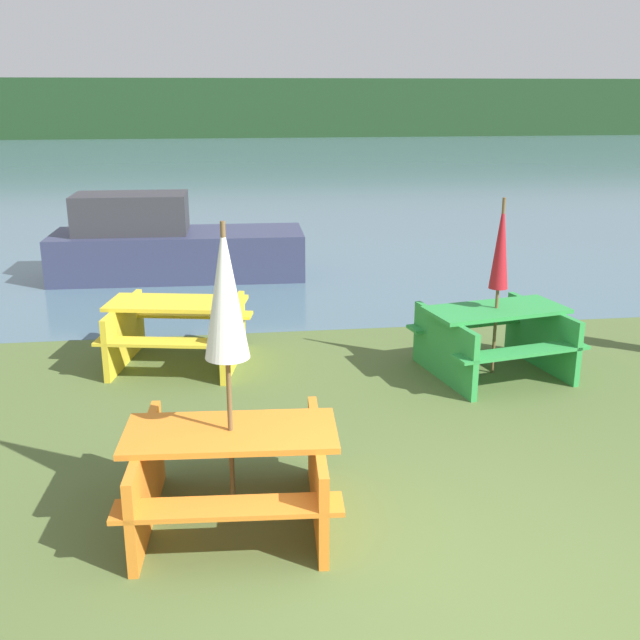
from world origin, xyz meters
name	(u,v)px	position (x,y,z in m)	size (l,w,h in m)	color
ground_plane	(465,620)	(0.00, 0.00, 0.00)	(60.00, 60.00, 0.00)	#516633
water	(249,163)	(0.00, 30.88, 0.00)	(60.00, 50.00, 0.00)	slate
far_treeline	(236,108)	(0.00, 50.88, 2.00)	(80.00, 1.60, 4.00)	#1E3D1E
picnic_table_orange	(232,467)	(-1.38, 1.33, 0.44)	(1.64, 1.48, 0.74)	orange
picnic_table_green	(495,335)	(1.65, 4.04, 0.46)	(1.80, 1.66, 0.78)	green
picnic_table_yellow	(178,327)	(-1.94, 4.84, 0.46)	(1.82, 1.66, 0.77)	yellow
umbrella_white	(225,294)	(-1.38, 1.33, 1.77)	(0.32, 0.32, 2.27)	brown
umbrella_crimson	(501,246)	(1.65, 4.04, 1.48)	(0.21, 0.21, 2.01)	brown
boat	(170,246)	(-2.28, 9.29, 0.54)	(4.32, 1.57, 1.45)	#333856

